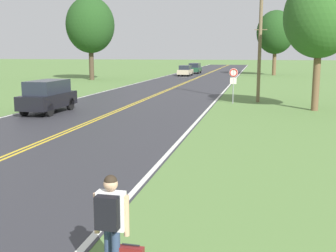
{
  "coord_description": "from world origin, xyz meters",
  "views": [
    {
      "loc": [
        8.32,
        -1.29,
        3.52
      ],
      "look_at": [
        5.45,
        12.11,
        1.11
      ],
      "focal_mm": 45.0,
      "sensor_mm": 36.0,
      "label": 1
    }
  ],
  "objects_px": {
    "hitchhiker_person": "(111,217)",
    "car_champagne_sedan_approaching": "(185,71)",
    "traffic_sign": "(233,77)",
    "tree_behind_sign": "(90,25)",
    "car_black_suv_nearest": "(48,96)",
    "car_dark_green_van_mid_near": "(195,68)",
    "tree_mid_treeline": "(276,32)",
    "tree_left_verge": "(320,17)"
  },
  "relations": [
    {
      "from": "traffic_sign",
      "to": "car_champagne_sedan_approaching",
      "type": "bearing_deg",
      "value": 105.19
    },
    {
      "from": "tree_left_verge",
      "to": "car_champagne_sedan_approaching",
      "type": "bearing_deg",
      "value": 111.53
    },
    {
      "from": "tree_behind_sign",
      "to": "car_dark_green_van_mid_near",
      "type": "bearing_deg",
      "value": 61.22
    },
    {
      "from": "tree_mid_treeline",
      "to": "car_champagne_sedan_approaching",
      "type": "relative_size",
      "value": 2.25
    },
    {
      "from": "hitchhiker_person",
      "to": "car_black_suv_nearest",
      "type": "xyz_separation_m",
      "value": [
        -9.88,
        16.76,
        -0.03
      ]
    },
    {
      "from": "traffic_sign",
      "to": "car_champagne_sedan_approaching",
      "type": "relative_size",
      "value": 0.56
    },
    {
      "from": "hitchhiker_person",
      "to": "car_black_suv_nearest",
      "type": "distance_m",
      "value": 19.45
    },
    {
      "from": "car_black_suv_nearest",
      "to": "car_dark_green_van_mid_near",
      "type": "xyz_separation_m",
      "value": [
        1.5,
        48.15,
        -0.1
      ]
    },
    {
      "from": "traffic_sign",
      "to": "tree_left_verge",
      "type": "height_order",
      "value": "tree_left_verge"
    },
    {
      "from": "hitchhiker_person",
      "to": "car_champagne_sedan_approaching",
      "type": "bearing_deg",
      "value": 9.32
    },
    {
      "from": "traffic_sign",
      "to": "car_champagne_sedan_approaching",
      "type": "xyz_separation_m",
      "value": [
        -9.11,
        33.55,
        -1.03
      ]
    },
    {
      "from": "car_dark_green_van_mid_near",
      "to": "car_black_suv_nearest",
      "type": "bearing_deg",
      "value": 178.57
    },
    {
      "from": "hitchhiker_person",
      "to": "tree_mid_treeline",
      "type": "relative_size",
      "value": 0.17
    },
    {
      "from": "car_champagne_sedan_approaching",
      "to": "car_dark_green_van_mid_near",
      "type": "height_order",
      "value": "car_dark_green_van_mid_near"
    },
    {
      "from": "car_champagne_sedan_approaching",
      "to": "car_black_suv_nearest",
      "type": "bearing_deg",
      "value": 179.27
    },
    {
      "from": "hitchhiker_person",
      "to": "car_dark_green_van_mid_near",
      "type": "height_order",
      "value": "car_dark_green_van_mid_near"
    },
    {
      "from": "hitchhiker_person",
      "to": "car_champagne_sedan_approaching",
      "type": "height_order",
      "value": "hitchhiker_person"
    },
    {
      "from": "car_champagne_sedan_approaching",
      "to": "hitchhiker_person",
      "type": "bearing_deg",
      "value": -170.37
    },
    {
      "from": "car_champagne_sedan_approaching",
      "to": "tree_behind_sign",
      "type": "bearing_deg",
      "value": 139.11
    },
    {
      "from": "tree_mid_treeline",
      "to": "car_dark_green_van_mid_near",
      "type": "bearing_deg",
      "value": 166.99
    },
    {
      "from": "tree_behind_sign",
      "to": "tree_mid_treeline",
      "type": "distance_m",
      "value": 28.53
    },
    {
      "from": "traffic_sign",
      "to": "tree_behind_sign",
      "type": "relative_size",
      "value": 0.23
    },
    {
      "from": "traffic_sign",
      "to": "tree_behind_sign",
      "type": "height_order",
      "value": "tree_behind_sign"
    },
    {
      "from": "car_dark_green_van_mid_near",
      "to": "car_champagne_sedan_approaching",
      "type": "bearing_deg",
      "value": 178.39
    },
    {
      "from": "car_black_suv_nearest",
      "to": "car_champagne_sedan_approaching",
      "type": "bearing_deg",
      "value": -2.13
    },
    {
      "from": "car_dark_green_van_mid_near",
      "to": "tree_behind_sign",
      "type": "bearing_deg",
      "value": 151.59
    },
    {
      "from": "tree_behind_sign",
      "to": "car_dark_green_van_mid_near",
      "type": "relative_size",
      "value": 2.32
    },
    {
      "from": "tree_left_verge",
      "to": "tree_mid_treeline",
      "type": "relative_size",
      "value": 0.82
    },
    {
      "from": "hitchhiker_person",
      "to": "car_black_suv_nearest",
      "type": "bearing_deg",
      "value": 31.24
    },
    {
      "from": "traffic_sign",
      "to": "car_champagne_sedan_approaching",
      "type": "height_order",
      "value": "traffic_sign"
    },
    {
      "from": "tree_behind_sign",
      "to": "hitchhiker_person",
      "type": "bearing_deg",
      "value": -67.46
    },
    {
      "from": "car_black_suv_nearest",
      "to": "tree_mid_treeline",
      "type": "bearing_deg",
      "value": -18.01
    },
    {
      "from": "car_dark_green_van_mid_near",
      "to": "tree_mid_treeline",
      "type": "bearing_deg",
      "value": -102.64
    },
    {
      "from": "tree_mid_treeline",
      "to": "car_dark_green_van_mid_near",
      "type": "relative_size",
      "value": 2.18
    },
    {
      "from": "hitchhiker_person",
      "to": "tree_left_verge",
      "type": "height_order",
      "value": "tree_left_verge"
    },
    {
      "from": "car_black_suv_nearest",
      "to": "car_dark_green_van_mid_near",
      "type": "relative_size",
      "value": 0.97
    },
    {
      "from": "traffic_sign",
      "to": "tree_mid_treeline",
      "type": "relative_size",
      "value": 0.25
    },
    {
      "from": "hitchhiker_person",
      "to": "tree_left_verge",
      "type": "bearing_deg",
      "value": -14.1
    },
    {
      "from": "tree_behind_sign",
      "to": "tree_mid_treeline",
      "type": "height_order",
      "value": "tree_behind_sign"
    },
    {
      "from": "traffic_sign",
      "to": "car_dark_green_van_mid_near",
      "type": "distance_m",
      "value": 42.27
    },
    {
      "from": "tree_mid_treeline",
      "to": "car_black_suv_nearest",
      "type": "distance_m",
      "value": 47.73
    },
    {
      "from": "car_dark_green_van_mid_near",
      "to": "traffic_sign",
      "type": "bearing_deg",
      "value": -167.56
    }
  ]
}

